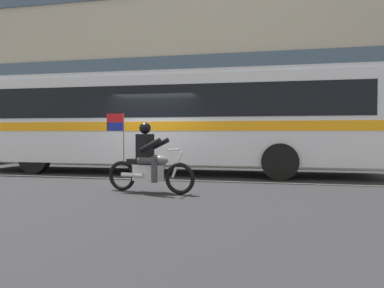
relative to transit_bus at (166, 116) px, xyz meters
The scene contains 7 objects.
ground_plane 2.23m from the transit_bus, 93.68° to the right, with size 60.00×60.00×0.00m, color black.
sidewalk_curb 4.31m from the transit_bus, 91.13° to the left, with size 28.00×3.80×0.15m, color gray.
lane_center_stripe 2.60m from the transit_bus, 92.45° to the right, with size 26.60×0.14×0.01m, color silver.
office_building_facade 7.62m from the transit_bus, 90.71° to the left, with size 28.00×0.89×12.64m.
transit_bus is the anchor object (origin of this frame).
motorcycle_with_rider 4.23m from the transit_bus, 79.03° to the right, with size 2.18×0.69×1.78m.
fire_hydrant 6.63m from the transit_bus, 154.92° to the left, with size 0.22×0.30×0.75m.
Camera 1 is at (3.54, -10.49, 1.33)m, focal length 34.16 mm.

